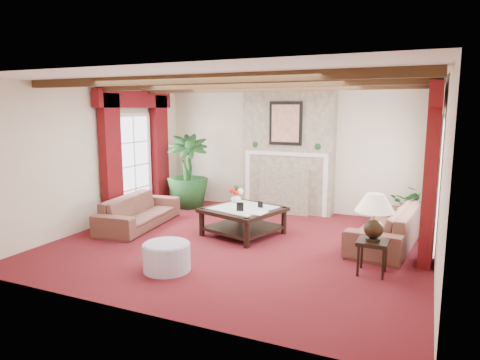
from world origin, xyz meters
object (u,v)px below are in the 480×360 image
at_px(side_table, 372,257).
at_px(coffee_table, 243,221).
at_px(sofa_left, 139,206).
at_px(sofa_right, 387,220).
at_px(potted_palm, 188,187).
at_px(ottoman, 167,257).

bearing_deg(side_table, coffee_table, 157.54).
bearing_deg(coffee_table, side_table, -5.80).
distance_m(sofa_left, sofa_right, 4.55).
bearing_deg(coffee_table, sofa_left, -154.93).
height_order(potted_palm, coffee_table, potted_palm).
bearing_deg(side_table, sofa_right, 87.93).
distance_m(sofa_left, side_table, 4.49).
distance_m(sofa_left, ottoman, 2.49).
height_order(coffee_table, side_table, coffee_table).
distance_m(sofa_right, coffee_table, 2.47).
bearing_deg(coffee_table, sofa_right, 27.47).
xyz_separation_m(sofa_right, ottoman, (-2.71, -2.49, -0.24)).
bearing_deg(ottoman, sofa_left, 135.91).
relative_size(sofa_left, side_table, 4.33).
bearing_deg(ottoman, side_table, 21.58).
distance_m(side_table, ottoman, 2.86).
height_order(sofa_right, side_table, sofa_right).
relative_size(sofa_left, ottoman, 3.13).
height_order(sofa_left, side_table, sofa_left).
bearing_deg(potted_palm, ottoman, -63.34).
distance_m(sofa_right, ottoman, 3.69).
relative_size(sofa_right, side_table, 4.70).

